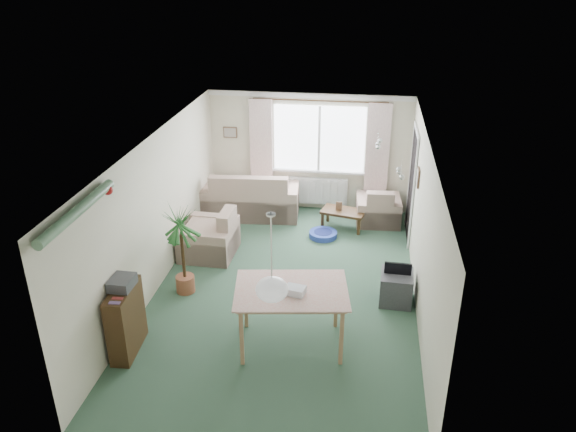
# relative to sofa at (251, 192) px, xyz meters

# --- Properties ---
(ground) EXTENTS (6.50, 6.50, 0.00)m
(ground) POSITION_rel_sofa_xyz_m (1.10, -2.75, -0.47)
(ground) COLOR #2F4F3B
(window) EXTENTS (1.80, 0.03, 1.30)m
(window) POSITION_rel_sofa_xyz_m (1.30, 0.48, 1.03)
(window) COLOR white
(curtain_rod) EXTENTS (2.60, 0.03, 0.03)m
(curtain_rod) POSITION_rel_sofa_xyz_m (1.30, 0.40, 1.80)
(curtain_rod) COLOR black
(curtain_left) EXTENTS (0.45, 0.08, 2.00)m
(curtain_left) POSITION_rel_sofa_xyz_m (0.15, 0.38, 0.80)
(curtain_left) COLOR beige
(curtain_right) EXTENTS (0.45, 0.08, 2.00)m
(curtain_right) POSITION_rel_sofa_xyz_m (2.45, 0.38, 0.80)
(curtain_right) COLOR beige
(radiator) EXTENTS (1.20, 0.10, 0.55)m
(radiator) POSITION_rel_sofa_xyz_m (1.30, 0.44, -0.07)
(radiator) COLOR white
(doorway) EXTENTS (0.03, 0.95, 2.00)m
(doorway) POSITION_rel_sofa_xyz_m (3.08, -0.55, 0.53)
(doorway) COLOR black
(pendant_lamp) EXTENTS (0.36, 0.36, 0.36)m
(pendant_lamp) POSITION_rel_sofa_xyz_m (1.30, -5.05, 1.01)
(pendant_lamp) COLOR white
(tinsel_garland) EXTENTS (1.60, 1.60, 0.12)m
(tinsel_garland) POSITION_rel_sofa_xyz_m (-0.82, -5.05, 1.81)
(tinsel_garland) COLOR #196626
(bauble_cluster_a) EXTENTS (0.20, 0.20, 0.20)m
(bauble_cluster_a) POSITION_rel_sofa_xyz_m (2.40, -1.85, 1.75)
(bauble_cluster_a) COLOR silver
(bauble_cluster_b) EXTENTS (0.20, 0.20, 0.20)m
(bauble_cluster_b) POSITION_rel_sofa_xyz_m (2.70, -3.05, 1.75)
(bauble_cluster_b) COLOR silver
(wall_picture_back) EXTENTS (0.28, 0.03, 0.22)m
(wall_picture_back) POSITION_rel_sofa_xyz_m (-0.50, 0.48, 1.08)
(wall_picture_back) COLOR brown
(wall_picture_right) EXTENTS (0.03, 0.24, 0.30)m
(wall_picture_right) POSITION_rel_sofa_xyz_m (3.08, -1.55, 1.08)
(wall_picture_right) COLOR brown
(sofa) EXTENTS (1.97, 1.15, 0.95)m
(sofa) POSITION_rel_sofa_xyz_m (0.00, 0.00, 0.00)
(sofa) COLOR beige
(sofa) RESTS_ON ground
(armchair_corner) EXTENTS (0.89, 0.85, 0.75)m
(armchair_corner) POSITION_rel_sofa_xyz_m (2.53, -0.02, -0.10)
(armchair_corner) COLOR #BCA48E
(armchair_corner) RESTS_ON ground
(armchair_left) EXTENTS (0.92, 0.97, 0.85)m
(armchair_left) POSITION_rel_sofa_xyz_m (-0.40, -1.76, -0.05)
(armchair_left) COLOR #C6B696
(armchair_left) RESTS_ON ground
(coffee_table) EXTENTS (0.89, 0.62, 0.37)m
(coffee_table) POSITION_rel_sofa_xyz_m (1.87, -0.38, -0.29)
(coffee_table) COLOR black
(coffee_table) RESTS_ON ground
(photo_frame) EXTENTS (0.12, 0.02, 0.16)m
(photo_frame) POSITION_rel_sofa_xyz_m (1.78, -0.36, -0.03)
(photo_frame) COLOR brown
(photo_frame) RESTS_ON coffee_table
(bookshelf) EXTENTS (0.30, 0.78, 0.94)m
(bookshelf) POSITION_rel_sofa_xyz_m (-0.74, -4.49, -0.00)
(bookshelf) COLOR black
(bookshelf) RESTS_ON ground
(hifi_box) EXTENTS (0.29, 0.36, 0.14)m
(hifi_box) POSITION_rel_sofa_xyz_m (-0.74, -4.44, 0.54)
(hifi_box) COLOR #3A3B3F
(hifi_box) RESTS_ON bookshelf
(houseplant) EXTENTS (0.64, 0.64, 1.45)m
(houseplant) POSITION_rel_sofa_xyz_m (-0.44, -3.00, 0.25)
(houseplant) COLOR #1D5722
(houseplant) RESTS_ON ground
(dining_table) EXTENTS (1.48, 1.10, 0.85)m
(dining_table) POSITION_rel_sofa_xyz_m (1.38, -4.07, -0.05)
(dining_table) COLOR tan
(dining_table) RESTS_ON ground
(gift_box) EXTENTS (0.28, 0.23, 0.12)m
(gift_box) POSITION_rel_sofa_xyz_m (1.44, -4.17, 0.44)
(gift_box) COLOR white
(gift_box) RESTS_ON dining_table
(tv_cube) EXTENTS (0.50, 0.54, 0.48)m
(tv_cube) POSITION_rel_sofa_xyz_m (2.80, -2.80, -0.23)
(tv_cube) COLOR #3E3D43
(tv_cube) RESTS_ON ground
(pet_bed) EXTENTS (0.56, 0.56, 0.10)m
(pet_bed) POSITION_rel_sofa_xyz_m (1.53, -0.83, -0.42)
(pet_bed) COLOR navy
(pet_bed) RESTS_ON ground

